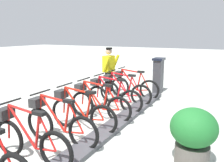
{
  "coord_description": "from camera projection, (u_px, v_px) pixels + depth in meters",
  "views": [
    {
      "loc": [
        -2.31,
        4.34,
        2.15
      ],
      "look_at": [
        0.5,
        -1.12,
        0.9
      ],
      "focal_mm": 37.94,
      "sensor_mm": 36.0,
      "label": 1
    }
  ],
  "objects": [
    {
      "name": "bike_docked_3",
      "position": [
        97.0,
        103.0,
        5.93
      ],
      "size": [
        1.72,
        0.54,
        1.02
      ],
      "color": "black",
      "rests_on": "ground"
    },
    {
      "name": "bike_docked_1",
      "position": [
        123.0,
        90.0,
        7.25
      ],
      "size": [
        1.72,
        0.54,
        1.02
      ],
      "color": "black",
      "rests_on": "ground"
    },
    {
      "name": "ground_plane",
      "position": [
        109.0,
        132.0,
        5.24
      ],
      "size": [
        60.0,
        60.0,
        0.0
      ],
      "primitive_type": "plane",
      "color": "#B8BBB1"
    },
    {
      "name": "bike_docked_0",
      "position": [
        132.0,
        85.0,
        7.91
      ],
      "size": [
        1.72,
        0.54,
        1.02
      ],
      "color": "black",
      "rests_on": "ground"
    },
    {
      "name": "worker_near_rack",
      "position": [
        109.0,
        69.0,
        8.24
      ],
      "size": [
        0.53,
        0.67,
        1.66
      ],
      "color": "white",
      "rests_on": "ground"
    },
    {
      "name": "bike_docked_6",
      "position": [
        27.0,
        138.0,
        3.94
      ],
      "size": [
        1.72,
        0.54,
        1.02
      ],
      "color": "black",
      "rests_on": "ground"
    },
    {
      "name": "bike_docked_2",
      "position": [
        111.0,
        96.0,
        6.59
      ],
      "size": [
        1.72,
        0.54,
        1.02
      ],
      "color": "black",
      "rests_on": "ground"
    },
    {
      "name": "planter_bush",
      "position": [
        193.0,
        134.0,
        3.84
      ],
      "size": [
        0.76,
        0.76,
        0.97
      ],
      "color": "#59544C",
      "rests_on": "ground"
    },
    {
      "name": "bike_docked_5",
      "position": [
        57.0,
        123.0,
        4.6
      ],
      "size": [
        1.72,
        0.54,
        1.02
      ],
      "color": "black",
      "rests_on": "ground"
    },
    {
      "name": "dock_rail_base",
      "position": [
        109.0,
        130.0,
        5.23
      ],
      "size": [
        0.44,
        6.87,
        0.1
      ],
      "primitive_type": "cube",
      "color": "#47474C",
      "rests_on": "ground"
    },
    {
      "name": "payment_kiosk",
      "position": [
        158.0,
        75.0,
        8.52
      ],
      "size": [
        0.36,
        0.52,
        1.28
      ],
      "color": "#38383D",
      "rests_on": "ground"
    },
    {
      "name": "bike_docked_4",
      "position": [
        80.0,
        112.0,
        5.26
      ],
      "size": [
        1.72,
        0.54,
        1.02
      ],
      "color": "black",
      "rests_on": "ground"
    }
  ]
}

